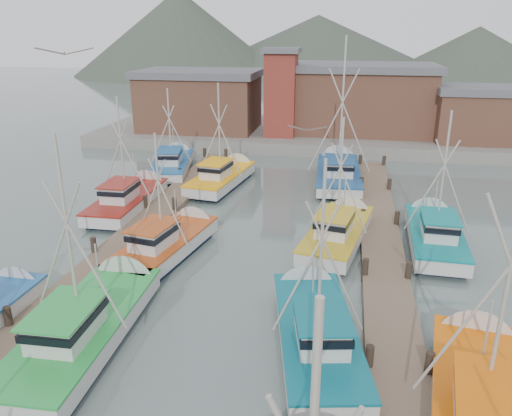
% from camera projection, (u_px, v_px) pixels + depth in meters
% --- Properties ---
extents(ground, '(260.00, 260.00, 0.00)m').
position_uv_depth(ground, '(217.00, 326.00, 20.45)').
color(ground, '#4D5D59').
rests_on(ground, ground).
extents(dock_left, '(2.30, 46.00, 1.50)m').
position_uv_depth(dock_left, '(104.00, 264.00, 25.32)').
color(dock_left, brown).
rests_on(dock_left, ground).
extents(dock_right, '(2.30, 46.00, 1.50)m').
position_uv_depth(dock_right, '(387.00, 289.00, 22.92)').
color(dock_right, brown).
rests_on(dock_right, ground).
extents(quay, '(44.00, 16.00, 1.20)m').
position_uv_depth(quay, '(303.00, 134.00, 54.46)').
color(quay, gray).
rests_on(quay, ground).
extents(shed_left, '(12.72, 8.48, 6.20)m').
position_uv_depth(shed_left, '(200.00, 100.00, 53.23)').
color(shed_left, brown).
rests_on(shed_left, quay).
extents(shed_center, '(14.84, 9.54, 6.90)m').
position_uv_depth(shed_center, '(362.00, 98.00, 52.05)').
color(shed_center, brown).
rests_on(shed_center, quay).
extents(shed_right, '(8.48, 6.36, 5.20)m').
position_uv_depth(shed_right, '(479.00, 113.00, 47.67)').
color(shed_right, brown).
rests_on(shed_right, quay).
extents(lookout_tower, '(3.60, 3.60, 8.50)m').
position_uv_depth(lookout_tower, '(281.00, 92.00, 49.43)').
color(lookout_tower, maroon).
rests_on(lookout_tower, quay).
extents(distant_hills, '(175.00, 140.00, 42.00)m').
position_uv_depth(distant_hills, '(286.00, 73.00, 136.00)').
color(distant_hills, '#3E473B').
rests_on(distant_hills, ground).
extents(boat_4, '(3.73, 9.66, 9.16)m').
position_uv_depth(boat_4, '(91.00, 322.00, 19.53)').
color(boat_4, black).
rests_on(boat_4, ground).
extents(boat_5, '(4.36, 9.18, 8.27)m').
position_uv_depth(boat_5, '(315.00, 328.00, 19.14)').
color(boat_5, black).
rests_on(boat_5, ground).
extents(boat_7, '(4.25, 9.58, 10.23)m').
position_uv_depth(boat_7, '(481.00, 397.00, 15.53)').
color(boat_7, black).
rests_on(boat_7, ground).
extents(boat_8, '(3.96, 8.78, 7.43)m').
position_uv_depth(boat_8, '(169.00, 243.00, 26.70)').
color(boat_8, black).
rests_on(boat_8, ground).
extents(boat_9, '(4.18, 8.99, 7.94)m').
position_uv_depth(boat_9, '(339.00, 231.00, 28.28)').
color(boat_9, black).
rests_on(boat_9, ground).
extents(boat_10, '(3.46, 8.89, 8.30)m').
position_uv_depth(boat_10, '(131.00, 198.00, 33.70)').
color(boat_10, black).
rests_on(boat_10, ground).
extents(boat_11, '(3.42, 8.76, 8.36)m').
position_uv_depth(boat_11, '(434.00, 233.00, 27.99)').
color(boat_11, black).
rests_on(boat_11, ground).
extents(boat_12, '(3.89, 9.12, 8.58)m').
position_uv_depth(boat_12, '(224.00, 177.00, 38.65)').
color(boat_12, black).
rests_on(boat_12, ground).
extents(boat_13, '(4.79, 10.56, 12.05)m').
position_uv_depth(boat_13, '(338.00, 172.00, 39.70)').
color(boat_13, black).
rests_on(boat_13, ground).
extents(boat_14, '(4.46, 9.35, 7.78)m').
position_uv_depth(boat_14, '(173.00, 164.00, 42.37)').
color(boat_14, black).
rests_on(boat_14, ground).
extents(gull_near, '(1.55, 0.65, 0.24)m').
position_uv_depth(gull_near, '(64.00, 52.00, 12.65)').
color(gull_near, slate).
rests_on(gull_near, ground).
extents(gull_far, '(1.55, 0.62, 0.24)m').
position_uv_depth(gull_far, '(307.00, 129.00, 19.36)').
color(gull_far, slate).
rests_on(gull_far, ground).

